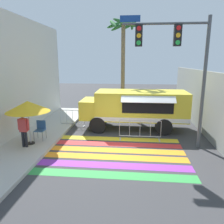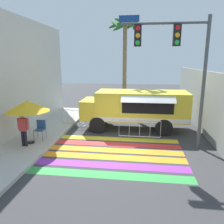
{
  "view_description": "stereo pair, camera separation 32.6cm",
  "coord_description": "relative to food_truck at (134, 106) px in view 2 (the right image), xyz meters",
  "views": [
    {
      "loc": [
        0.82,
        -9.69,
        4.07
      ],
      "look_at": [
        -0.37,
        2.16,
        1.28
      ],
      "focal_mm": 35.0,
      "sensor_mm": 36.0,
      "label": 1
    },
    {
      "loc": [
        1.14,
        -9.65,
        4.07
      ],
      "look_at": [
        -0.37,
        2.16,
        1.28
      ],
      "focal_mm": 35.0,
      "sensor_mm": 36.0,
      "label": 2
    }
  ],
  "objects": [
    {
      "name": "ground_plane",
      "position": [
        -0.81,
        -3.2,
        -1.42
      ],
      "size": [
        60.0,
        60.0,
        0.0
      ],
      "primitive_type": "plane",
      "color": "#38383A"
    },
    {
      "name": "sidewalk_left",
      "position": [
        -6.01,
        -3.2,
        -1.35
      ],
      "size": [
        4.4,
        16.0,
        0.16
      ],
      "color": "#B7B5AD",
      "rests_on": "ground_plane"
    },
    {
      "name": "concrete_wall_right",
      "position": [
        4.08,
        -0.2,
        0.34
      ],
      "size": [
        0.2,
        16.0,
        3.53
      ],
      "color": "gray",
      "rests_on": "ground_plane"
    },
    {
      "name": "crosswalk_painted",
      "position": [
        -0.81,
        -3.79,
        -1.42
      ],
      "size": [
        6.4,
        4.36,
        0.01
      ],
      "color": "green",
      "rests_on": "ground_plane"
    },
    {
      "name": "food_truck",
      "position": [
        0.0,
        0.0,
        0.0
      ],
      "size": [
        6.23,
        2.65,
        2.32
      ],
      "color": "yellow",
      "rests_on": "ground_plane"
    },
    {
      "name": "traffic_signal_pole",
      "position": [
        1.94,
        -2.57,
        2.91
      ],
      "size": [
        3.93,
        0.29,
        6.03
      ],
      "color": "#515456",
      "rests_on": "ground_plane"
    },
    {
      "name": "patio_umbrella",
      "position": [
        -4.89,
        -3.38,
        0.58
      ],
      "size": [
        2.02,
        2.02,
        2.11
      ],
      "color": "black",
      "rests_on": "sidewalk_left"
    },
    {
      "name": "folding_chair",
      "position": [
        -4.67,
        -2.69,
        -0.69
      ],
      "size": [
        0.48,
        0.48,
        0.96
      ],
      "rotation": [
        0.0,
        0.0,
        0.01
      ],
      "color": "#4C4C51",
      "rests_on": "sidewalk_left"
    },
    {
      "name": "vendor_person",
      "position": [
        -4.97,
        -3.78,
        -0.37
      ],
      "size": [
        0.53,
        0.21,
        1.6
      ],
      "rotation": [
        0.0,
        0.0,
        -0.14
      ],
      "color": "black",
      "rests_on": "sidewalk_left"
    },
    {
      "name": "barricade_front",
      "position": [
        0.39,
        -1.88,
        -0.89
      ],
      "size": [
        2.18,
        0.44,
        1.07
      ],
      "color": "#B7BABF",
      "rests_on": "ground_plane"
    },
    {
      "name": "barricade_side",
      "position": [
        -3.81,
        0.14,
        -0.91
      ],
      "size": [
        1.56,
        0.44,
        1.07
      ],
      "color": "#B7BABF",
      "rests_on": "ground_plane"
    },
    {
      "name": "palm_tree",
      "position": [
        -0.84,
        3.45,
        3.86
      ],
      "size": [
        2.34,
        2.3,
        7.11
      ],
      "color": "#7A664C",
      "rests_on": "ground_plane"
    }
  ]
}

